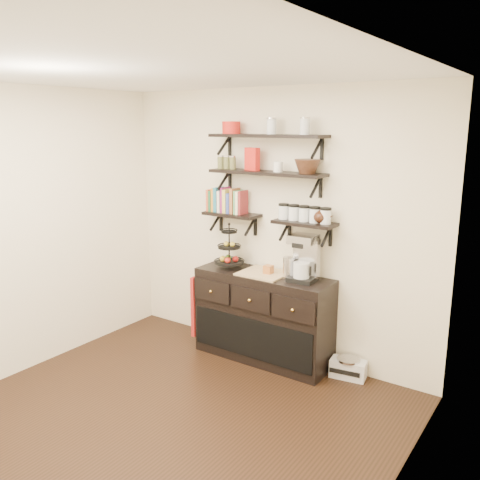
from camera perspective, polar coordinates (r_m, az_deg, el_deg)
name	(u,v)px	position (r m, az deg, el deg)	size (l,w,h in m)	color
floor	(157,427)	(4.33, -9.31, -20.06)	(3.50, 3.50, 0.00)	black
ceiling	(142,70)	(3.66, -10.91, 18.28)	(3.50, 3.50, 0.02)	white
back_wall	(273,225)	(5.13, 3.71, 1.70)	(3.50, 0.02, 2.70)	white
left_wall	(12,234)	(5.13, -24.19, 0.57)	(0.02, 3.50, 2.70)	white
right_wall	(385,311)	(2.88, 15.96, -7.72)	(0.02, 3.50, 2.70)	white
shelf_top	(267,136)	(4.93, 3.06, 11.56)	(1.20, 0.27, 0.23)	black
shelf_mid	(267,173)	(4.95, 3.01, 7.51)	(1.20, 0.27, 0.23)	black
shelf_low_left	(232,215)	(5.25, -0.89, 2.83)	(0.60, 0.25, 0.23)	black
shelf_low_right	(305,224)	(4.82, 7.29, 1.83)	(0.60, 0.25, 0.23)	black
cookbooks	(228,201)	(5.25, -1.38, 4.36)	(0.43, 0.15, 0.26)	#CA512E
glass_canisters	(304,215)	(4.80, 7.21, 2.86)	(0.54, 0.10, 0.13)	silver
sideboard	(263,317)	(5.17, 2.63, -8.59)	(1.40, 0.50, 0.92)	black
fruit_stand	(230,253)	(5.21, -1.18, -1.46)	(0.30, 0.30, 0.45)	black
candle	(268,269)	(4.98, 3.20, -3.31)	(0.08, 0.08, 0.08)	#A75B26
coffee_maker	(304,259)	(4.79, 7.22, -2.10)	(0.25, 0.25, 0.45)	black
thermal_carafe	(289,268)	(4.84, 5.50, -3.18)	(0.11, 0.11, 0.22)	silver
apron	(200,304)	(5.49, -4.47, -7.19)	(0.04, 0.28, 0.65)	maroon
radio	(348,368)	(5.04, 12.04, -13.88)	(0.35, 0.25, 0.20)	silver
recipe_box	(252,159)	(5.02, 1.37, 9.07)	(0.16, 0.06, 0.22)	red
walnut_bowl	(307,167)	(4.72, 7.56, 8.18)	(0.24, 0.24, 0.13)	black
ramekins	(278,167)	(4.87, 4.29, 8.19)	(0.09, 0.09, 0.10)	white
teapot	(321,216)	(4.73, 9.09, 2.71)	(0.19, 0.14, 0.14)	#351B10
red_pot	(231,128)	(5.15, -0.99, 12.51)	(0.18, 0.18, 0.12)	red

